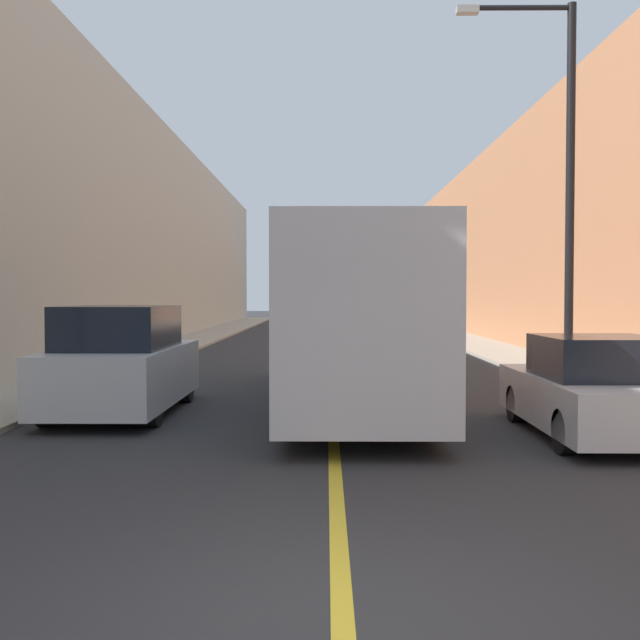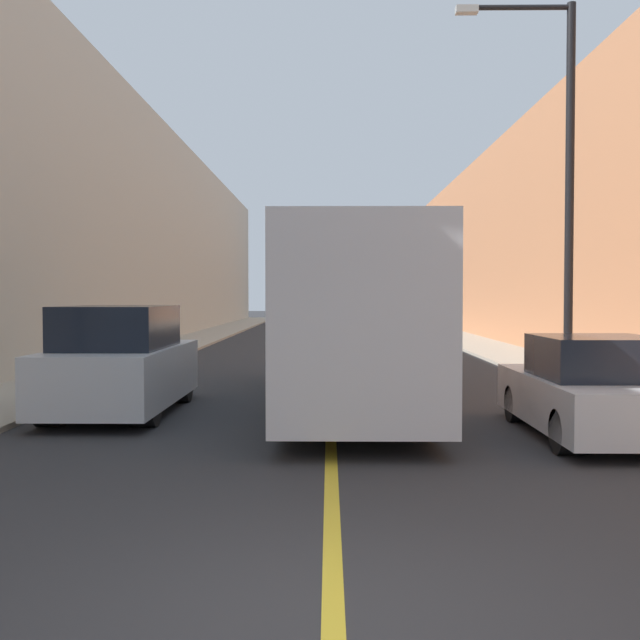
{
  "view_description": "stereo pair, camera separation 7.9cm",
  "coord_description": "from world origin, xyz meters",
  "px_view_note": "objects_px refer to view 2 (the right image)",
  "views": [
    {
      "loc": [
        -0.11,
        -4.75,
        2.15
      ],
      "look_at": [
        -0.3,
        17.43,
        1.43
      ],
      "focal_mm": 42.0,
      "sensor_mm": 36.0,
      "label": 1
    },
    {
      "loc": [
        -0.03,
        -4.75,
        2.15
      ],
      "look_at": [
        -0.3,
        17.43,
        1.43
      ],
      "focal_mm": 42.0,
      "sensor_mm": 36.0,
      "label": 2
    }
  ],
  "objects_px": {
    "bus": "(351,316)",
    "car_right_near": "(593,392)",
    "parked_suv_left": "(121,364)",
    "street_lamp_right": "(560,171)"
  },
  "relations": [
    {
      "from": "bus",
      "to": "car_right_near",
      "type": "bearing_deg",
      "value": -44.69
    },
    {
      "from": "bus",
      "to": "car_right_near",
      "type": "xyz_separation_m",
      "value": [
        3.56,
        -3.52,
        -1.06
      ]
    },
    {
      "from": "parked_suv_left",
      "to": "car_right_near",
      "type": "xyz_separation_m",
      "value": [
        7.78,
        -2.17,
        -0.21
      ]
    },
    {
      "from": "bus",
      "to": "car_right_near",
      "type": "height_order",
      "value": "bus"
    },
    {
      "from": "bus",
      "to": "street_lamp_right",
      "type": "relative_size",
      "value": 1.26
    },
    {
      "from": "parked_suv_left",
      "to": "car_right_near",
      "type": "bearing_deg",
      "value": -15.59
    },
    {
      "from": "parked_suv_left",
      "to": "car_right_near",
      "type": "height_order",
      "value": "parked_suv_left"
    },
    {
      "from": "street_lamp_right",
      "to": "bus",
      "type": "bearing_deg",
      "value": -154.41
    },
    {
      "from": "street_lamp_right",
      "to": "car_right_near",
      "type": "bearing_deg",
      "value": -102.24
    },
    {
      "from": "bus",
      "to": "street_lamp_right",
      "type": "bearing_deg",
      "value": 25.59
    }
  ]
}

